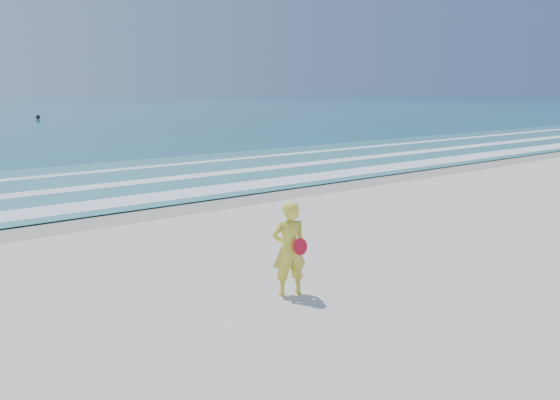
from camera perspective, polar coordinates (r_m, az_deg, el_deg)
ground at (r=9.00m, az=16.55°, el=-10.27°), size 400.00×400.00×0.00m
wet_sand at (r=15.78m, az=-10.69°, el=-0.59°), size 400.00×2.40×0.00m
shallow at (r=20.30m, az=-17.07°, el=1.92°), size 400.00×10.00×0.01m
foam_near at (r=16.92m, az=-12.68°, el=0.32°), size 400.00×1.40×0.01m
foam_mid at (r=19.56m, az=-16.25°, el=1.64°), size 400.00×0.90×0.01m
foam_far at (r=22.64m, az=-19.29°, el=2.75°), size 400.00×0.60×0.01m
buoy at (r=64.82m, az=-23.96°, el=7.95°), size 0.45×0.45×0.45m
woman at (r=8.72m, az=0.97°, el=-5.13°), size 0.65×0.53×1.54m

